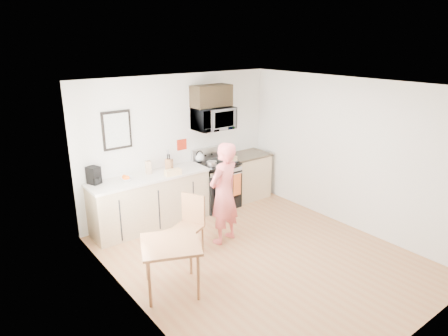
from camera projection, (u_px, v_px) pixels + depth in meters
floor at (260, 257)px, 6.13m from camera, size 4.60×4.60×0.00m
back_wall at (179, 145)px, 7.46m from camera, size 4.00×0.04×2.60m
front_wall at (419, 238)px, 3.99m from camera, size 4.00×0.04×2.60m
left_wall at (134, 213)px, 4.57m from camera, size 0.04×4.60×2.60m
right_wall at (348, 154)px, 6.88m from camera, size 0.04×4.60×2.60m
ceiling at (266, 86)px, 5.32m from camera, size 4.00×4.60×0.04m
window at (108, 173)px, 5.12m from camera, size 0.06×1.40×1.50m
cabinet_left at (151, 202)px, 7.04m from camera, size 2.10×0.60×0.90m
countertop_left at (149, 177)px, 6.89m from camera, size 2.14×0.64×0.04m
cabinet_right at (247, 177)px, 8.33m from camera, size 0.84×0.60×0.90m
countertop_right at (247, 155)px, 8.18m from camera, size 0.88×0.64×0.04m
range at (217, 186)px, 7.85m from camera, size 0.76×0.70×1.16m
microwave at (213, 118)px, 7.52m from camera, size 0.76×0.51×0.42m
upper_cabinet at (211, 96)px, 7.42m from camera, size 0.76×0.35×0.40m
wall_art at (117, 130)px, 6.61m from camera, size 0.50×0.04×0.65m
wall_trivet at (182, 145)px, 7.48m from camera, size 0.20×0.02×0.20m
person at (224, 193)px, 6.37m from camera, size 0.69×0.54×1.68m
dining_table at (171, 249)px, 5.16m from camera, size 0.84×0.84×0.69m
chair at (192, 216)px, 6.10m from camera, size 0.56×0.54×0.95m
knife_block at (169, 164)px, 7.19m from camera, size 0.14×0.15×0.19m
utensil_crock at (169, 161)px, 7.25m from camera, size 0.12×0.12×0.35m
fruit_bowl at (127, 178)px, 6.65m from camera, size 0.22×0.22×0.10m
milk_carton at (148, 167)px, 6.97m from camera, size 0.09×0.09×0.22m
coffee_maker at (94, 176)px, 6.47m from camera, size 0.22×0.27×0.29m
bread_bag at (173, 172)px, 6.90m from camera, size 0.29×0.16×0.10m
cake at (232, 159)px, 7.75m from camera, size 0.26×0.26×0.09m
kettle at (200, 157)px, 7.70m from camera, size 0.17×0.17×0.22m
pot at (212, 164)px, 7.45m from camera, size 0.18×0.30×0.09m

